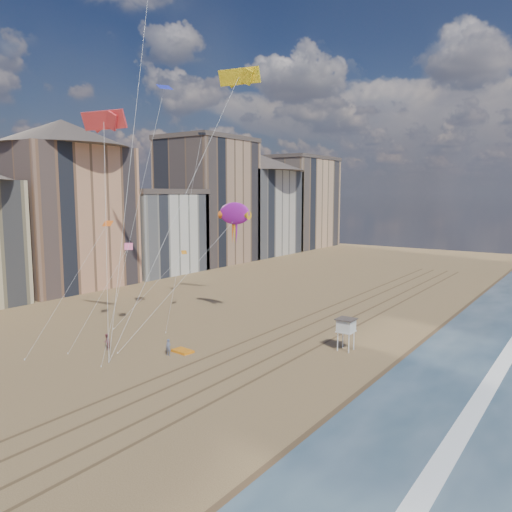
# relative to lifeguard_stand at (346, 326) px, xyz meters

# --- Properties ---
(ground) EXTENTS (260.00, 260.00, 0.00)m
(ground) POSITION_rel_lifeguard_stand_xyz_m (-9.13, -29.00, -2.59)
(ground) COLOR brown
(ground) RESTS_ON ground
(wet_sand) EXTENTS (260.00, 260.00, 0.00)m
(wet_sand) POSITION_rel_lifeguard_stand_xyz_m (9.87, 11.00, -2.59)
(wet_sand) COLOR #42301E
(wet_sand) RESTS_ON ground
(tracks) EXTENTS (7.68, 120.00, 0.01)m
(tracks) POSITION_rel_lifeguard_stand_xyz_m (-6.58, 1.00, -2.58)
(tracks) COLOR brown
(tracks) RESTS_ON ground
(buildings) EXTENTS (34.72, 131.35, 29.00)m
(buildings) POSITION_rel_lifeguard_stand_xyz_m (-54.87, 36.58, 10.96)
(buildings) COLOR #C6B284
(buildings) RESTS_ON ground
(lifeguard_stand) EXTENTS (1.86, 1.86, 3.36)m
(lifeguard_stand) POSITION_rel_lifeguard_stand_xyz_m (0.00, 0.00, 0.00)
(lifeguard_stand) COLOR silver
(lifeguard_stand) RESTS_ON ground
(grounded_kite) EXTENTS (2.25, 1.57, 0.24)m
(grounded_kite) POSITION_rel_lifeguard_stand_xyz_m (-13.41, -10.15, -2.47)
(grounded_kite) COLOR orange
(grounded_kite) RESTS_ON ground
(show_kite) EXTENTS (4.59, 9.45, 21.90)m
(show_kite) POSITION_rel_lifeguard_stand_xyz_m (-17.14, 3.56, 11.01)
(show_kite) COLOR #951799
(show_kite) RESTS_ON ground
(kite_flyer_a) EXTENTS (0.64, 0.45, 1.67)m
(kite_flyer_a) POSITION_rel_lifeguard_stand_xyz_m (-13.89, -11.70, -1.76)
(kite_flyer_a) COLOR slate
(kite_flyer_a) RESTS_ON ground
(kite_flyer_b) EXTENTS (1.00, 1.04, 1.69)m
(kite_flyer_b) POSITION_rel_lifeguard_stand_xyz_m (-20.50, -14.01, -1.75)
(kite_flyer_b) COLOR brown
(kite_flyer_b) RESTS_ON ground
(parafoils) EXTENTS (13.04, 17.16, 18.55)m
(parafoils) POSITION_rel_lifeguard_stand_xyz_m (-20.87, -4.34, 30.14)
(parafoils) COLOR black
(parafoils) RESTS_ON ground
(small_kites) EXTENTS (10.50, 13.32, 19.11)m
(small_kites) POSITION_rel_lifeguard_stand_xyz_m (-21.00, -5.86, 16.36)
(small_kites) COLOR #222CBA
(small_kites) RESTS_ON ground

